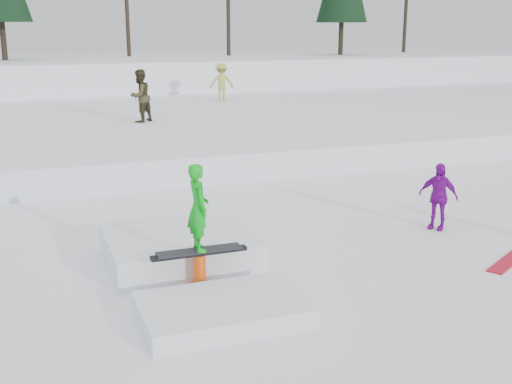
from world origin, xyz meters
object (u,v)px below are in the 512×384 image
object	(u,v)px
walker_ygreen	(222,82)
jib_rail_feature	(191,260)
walker_olive	(140,96)
spectator_purple	(438,196)

from	to	relation	value
walker_ygreen	jib_rail_feature	bearing A→B (deg)	86.15
walker_olive	jib_rail_feature	bearing A→B (deg)	45.79
spectator_purple	walker_olive	bearing A→B (deg)	161.64
spectator_purple	walker_ygreen	bearing A→B (deg)	141.07
spectator_purple	jib_rail_feature	distance (m)	5.69
walker_olive	walker_ygreen	world-z (taller)	walker_olive
walker_ygreen	jib_rail_feature	xyz separation A→B (m)	(-6.50, -18.69, -1.36)
walker_olive	walker_ygreen	distance (m)	7.34
spectator_purple	jib_rail_feature	size ratio (longest dim) A/B	0.33
walker_ygreen	spectator_purple	distance (m)	17.94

